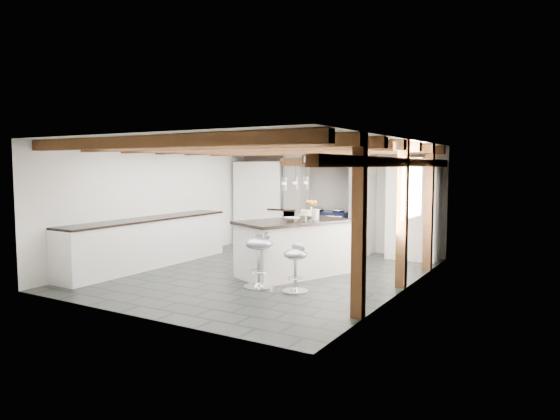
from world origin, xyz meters
The scene contains 6 objects.
ground centered at (0.00, 0.00, 0.00)m, with size 6.00×6.00×0.00m, color black.
room_shell centered at (-0.61, 1.42, 1.07)m, with size 6.00×6.03×6.00m.
range_cooker centered at (0.00, 2.68, 0.47)m, with size 1.00×0.63×0.99m.
kitchen_island centered at (0.54, 0.13, 0.49)m, with size 1.72×2.19×1.29m.
bar_stool_near centered at (1.14, -0.89, 0.46)m, with size 0.43×0.43×0.74m.
bar_stool_far centered at (0.52, -0.94, 0.56)m, with size 0.49×0.49×0.90m.
Camera 1 is at (4.69, -7.37, 1.89)m, focal length 32.00 mm.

